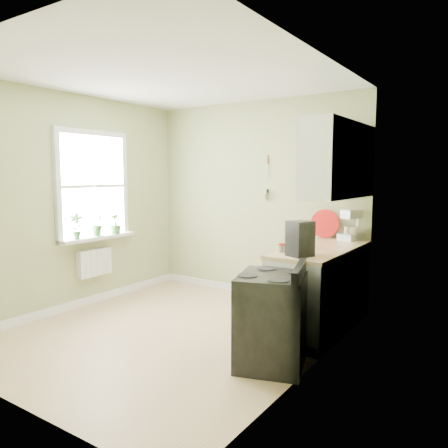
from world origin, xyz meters
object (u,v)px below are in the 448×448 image
Objects in this scene: stove at (272,319)px; stand_mixer at (353,226)px; kettle at (298,238)px; coffee_maker at (300,240)px.

stove is 1.98m from stand_mixer.
stand_mixer is at bearing 67.75° from kettle.
coffee_maker is (0.25, -0.50, 0.07)m from kettle.
stove is 5.09× the size of kettle.
stand_mixer is 1.19× the size of coffee_maker.
coffee_maker is at bearing -63.48° from kettle.
stand_mixer is 1.34m from coffee_maker.
stand_mixer reaches higher than kettle.
stove is 0.83m from coffee_maker.
stand_mixer reaches higher than stove.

